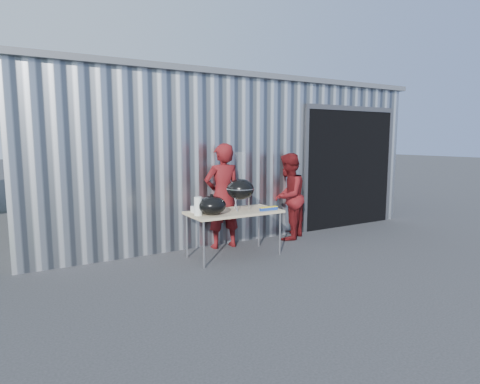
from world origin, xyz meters
TOP-DOWN VIEW (x-y plane):
  - ground at (0.00, 0.00)m, footprint 80.00×80.00m
  - building at (0.92, 4.59)m, footprint 8.20×6.20m
  - folding_table at (-0.05, 0.93)m, footprint 1.50×0.75m
  - kettle_grill at (0.09, 0.96)m, footprint 0.46×0.46m
  - grill_lid at (-0.49, 0.83)m, footprint 0.44×0.44m
  - paper_towels at (-0.70, 0.88)m, footprint 0.12×0.12m
  - white_tub at (-0.60, 1.10)m, footprint 0.20×0.15m
  - foil_box at (0.46, 0.68)m, footprint 0.32×0.05m
  - person_cook at (0.06, 1.51)m, footprint 0.70×0.49m
  - person_bystander at (1.42, 1.42)m, footprint 1.01×0.96m

SIDE VIEW (x-z plane):
  - ground at x=0.00m, z-range 0.00..0.00m
  - folding_table at x=-0.05m, z-range 0.33..1.08m
  - foil_box at x=0.46m, z-range 0.75..0.81m
  - white_tub at x=-0.60m, z-range 0.75..0.85m
  - person_bystander at x=1.42m, z-range 0.00..1.64m
  - paper_towels at x=-0.70m, z-range 0.75..1.03m
  - grill_lid at x=-0.49m, z-range 0.74..1.05m
  - person_cook at x=0.06m, z-range 0.00..1.83m
  - kettle_grill at x=0.09m, z-range 0.70..1.64m
  - building at x=0.92m, z-range -0.01..3.09m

